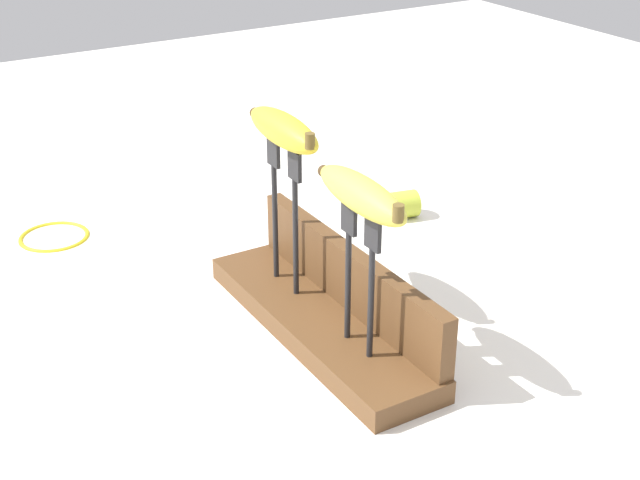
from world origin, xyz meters
name	(u,v)px	position (x,y,z in m)	size (l,w,h in m)	color
ground_plane	(320,333)	(0.00, 0.00, 0.00)	(3.00, 3.00, 0.00)	silver
wooden_board	(320,323)	(0.00, 0.00, 0.01)	(0.40, 0.11, 0.03)	brown
board_backstop	(350,277)	(0.00, 0.04, 0.07)	(0.39, 0.02, 0.08)	brown
fork_stand_left	(282,204)	(-0.09, 0.00, 0.14)	(0.08, 0.01, 0.19)	black
fork_stand_right	(357,268)	(0.09, 0.00, 0.13)	(0.07, 0.01, 0.17)	black
banana_raised_left	(280,130)	(-0.09, 0.00, 0.24)	(0.16, 0.04, 0.04)	yellow
banana_raised_right	(358,195)	(0.09, 0.00, 0.22)	(0.17, 0.05, 0.04)	#DBD147
banana_chunk_near	(405,204)	(-0.23, 0.29, 0.02)	(0.05, 0.05, 0.04)	#B2C138
wire_coil	(54,235)	(-0.44, -0.21, 0.00)	(0.10, 0.10, 0.01)	gold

